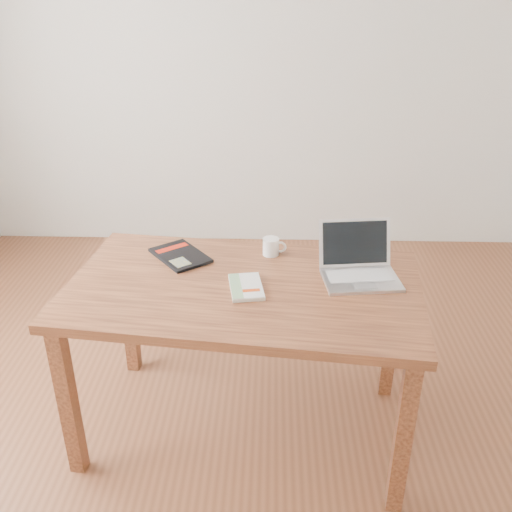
{
  "coord_description": "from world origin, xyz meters",
  "views": [
    {
      "loc": [
        0.14,
        -2.04,
        1.88
      ],
      "look_at": [
        0.08,
        0.02,
        0.85
      ],
      "focal_mm": 40.0,
      "sensor_mm": 36.0,
      "label": 1
    }
  ],
  "objects_px": {
    "coffee_mug": "(272,246)",
    "desk": "(243,304)",
    "black_guidebook": "(180,255)",
    "laptop": "(359,266)",
    "white_guidebook": "(246,287)"
  },
  "relations": [
    {
      "from": "laptop",
      "to": "coffee_mug",
      "type": "relative_size",
      "value": 3.17
    },
    {
      "from": "coffee_mug",
      "to": "white_guidebook",
      "type": "bearing_deg",
      "value": -103.68
    },
    {
      "from": "coffee_mug",
      "to": "desk",
      "type": "bearing_deg",
      "value": -108.0
    },
    {
      "from": "laptop",
      "to": "coffee_mug",
      "type": "distance_m",
      "value": 0.4
    },
    {
      "from": "desk",
      "to": "white_guidebook",
      "type": "xyz_separation_m",
      "value": [
        0.01,
        -0.03,
        0.1
      ]
    },
    {
      "from": "laptop",
      "to": "coffee_mug",
      "type": "xyz_separation_m",
      "value": [
        -0.36,
        0.18,
        -0.0
      ]
    },
    {
      "from": "desk",
      "to": "coffee_mug",
      "type": "distance_m",
      "value": 0.33
    },
    {
      "from": "desk",
      "to": "white_guidebook",
      "type": "bearing_deg",
      "value": -60.89
    },
    {
      "from": "desk",
      "to": "laptop",
      "type": "distance_m",
      "value": 0.5
    },
    {
      "from": "desk",
      "to": "black_guidebook",
      "type": "bearing_deg",
      "value": 147.22
    },
    {
      "from": "black_guidebook",
      "to": "coffee_mug",
      "type": "relative_size",
      "value": 3.05
    },
    {
      "from": "desk",
      "to": "laptop",
      "type": "bearing_deg",
      "value": 17.93
    },
    {
      "from": "desk",
      "to": "laptop",
      "type": "relative_size",
      "value": 4.5
    },
    {
      "from": "white_guidebook",
      "to": "coffee_mug",
      "type": "xyz_separation_m",
      "value": [
        0.1,
        0.31,
        0.03
      ]
    },
    {
      "from": "desk",
      "to": "coffee_mug",
      "type": "height_order",
      "value": "coffee_mug"
    }
  ]
}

